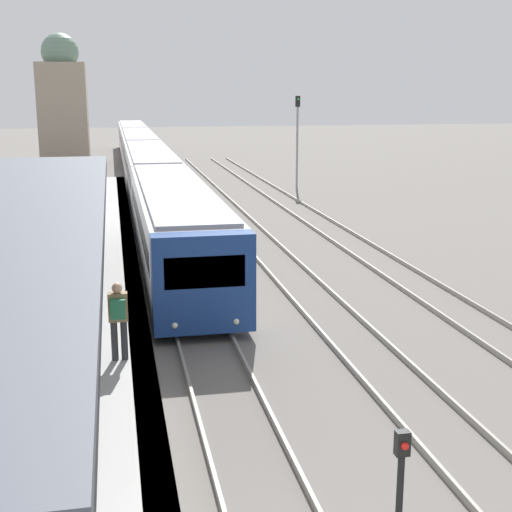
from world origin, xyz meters
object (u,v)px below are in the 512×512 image
Objects in this scene: signal_mast_far at (297,132)px; train_near at (144,159)px; person_on_platform at (118,315)px; signal_post_near at (401,477)px.

train_near is at bearing 154.29° from signal_mast_far.
person_on_platform is at bearing -110.85° from signal_mast_far.
signal_mast_far is (8.18, 37.23, 2.56)m from signal_post_near.
person_on_platform is at bearing 122.73° from signal_post_near.
person_on_platform is 7.02m from signal_post_near.
person_on_platform is 0.90× the size of signal_post_near.
train_near is 35.93× the size of signal_post_near.
signal_post_near is 0.31× the size of signal_mast_far.
signal_post_near is 38.21m from signal_mast_far.
signal_mast_far reaches higher than person_on_platform.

